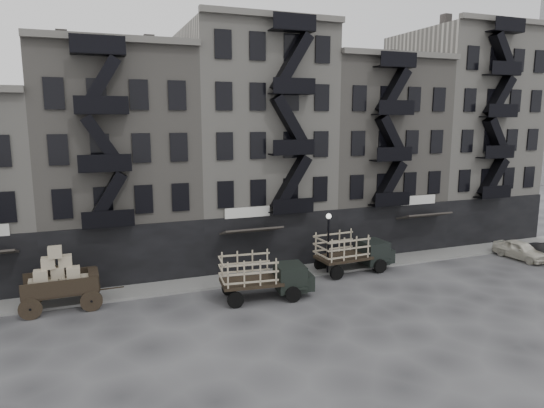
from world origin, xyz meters
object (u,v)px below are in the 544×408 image
object	(u,v)px
wagon	(57,274)
car_east	(520,250)
stake_truck_east	(353,249)
pedestrian_mid	(295,272)
stake_truck_west	(264,273)

from	to	relation	value
wagon	car_east	xyz separation A→B (m)	(32.38, -1.89, -1.36)
wagon	car_east	distance (m)	32.46
stake_truck_east	pedestrian_mid	distance (m)	5.13
wagon	car_east	world-z (taller)	wagon
car_east	pedestrian_mid	bearing A→B (deg)	172.53
wagon	pedestrian_mid	world-z (taller)	wagon
stake_truck_east	pedestrian_mid	size ratio (longest dim) A/B	3.28
stake_truck_east	car_east	distance (m)	13.66
stake_truck_west	car_east	bearing A→B (deg)	8.10
stake_truck_east	pedestrian_mid	bearing A→B (deg)	-169.36
stake_truck_west	pedestrian_mid	size ratio (longest dim) A/B	3.22
pedestrian_mid	car_east	bearing A→B (deg)	149.05
wagon	stake_truck_east	xyz separation A→B (m)	(18.89, 0.01, -0.45)
stake_truck_west	stake_truck_east	bearing A→B (deg)	25.21
wagon	pedestrian_mid	size ratio (longest dim) A/B	2.47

